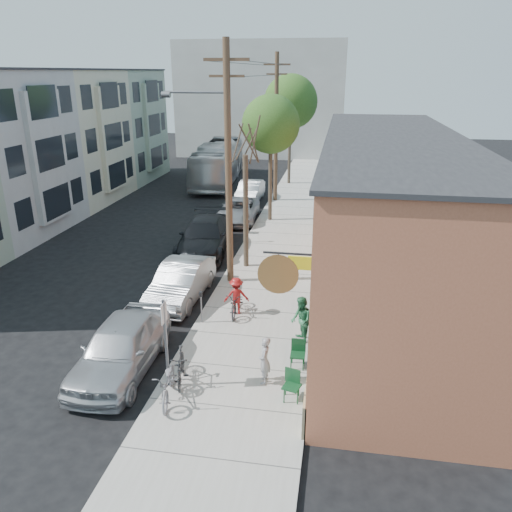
% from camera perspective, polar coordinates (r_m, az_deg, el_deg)
% --- Properties ---
extents(ground, '(120.00, 120.00, 0.00)m').
position_cam_1_polar(ground, '(19.03, -13.36, -8.21)').
color(ground, black).
extents(sidewalk, '(4.50, 58.00, 0.15)m').
position_cam_1_polar(sidewalk, '(27.86, 3.46, 1.80)').
color(sidewalk, '#AAA79E').
rests_on(sidewalk, ground).
extents(cafe_building, '(6.60, 20.20, 6.61)m').
position_cam_1_polar(cafe_building, '(21.13, 14.70, 4.25)').
color(cafe_building, '#A85C3E').
rests_on(cafe_building, ground).
extents(apartment_row, '(6.30, 32.00, 9.00)m').
position_cam_1_polar(apartment_row, '(35.11, -23.45, 11.49)').
color(apartment_row, '#93A58C').
rests_on(apartment_row, ground).
extents(end_cap_building, '(18.00, 8.00, 12.00)m').
position_cam_1_polar(end_cap_building, '(58.05, 0.75, 17.47)').
color(end_cap_building, '#AFAFAA').
rests_on(end_cap_building, ground).
extents(sign_post, '(0.07, 0.45, 2.80)m').
position_cam_1_polar(sign_post, '(14.67, -10.30, -8.92)').
color(sign_post, slate).
rests_on(sign_post, sidewalk).
extents(parking_meter_near, '(0.14, 0.14, 1.24)m').
position_cam_1_polar(parking_meter_near, '(18.47, -6.30, -5.25)').
color(parking_meter_near, slate).
rests_on(parking_meter_near, sidewalk).
extents(parking_meter_far, '(0.14, 0.14, 1.24)m').
position_cam_1_polar(parking_meter_far, '(27.06, -0.91, 3.29)').
color(parking_meter_far, slate).
rests_on(parking_meter_far, sidewalk).
extents(utility_pole_near, '(3.57, 0.28, 10.00)m').
position_cam_1_polar(utility_pole_near, '(20.87, -3.35, 10.62)').
color(utility_pole_near, '#503A28').
rests_on(utility_pole_near, sidewalk).
extents(utility_pole_far, '(1.80, 0.28, 10.00)m').
position_cam_1_polar(utility_pole_far, '(35.59, 2.31, 14.57)').
color(utility_pole_far, '#503A28').
rests_on(utility_pole_far, sidewalk).
extents(tree_bare, '(0.24, 0.24, 5.29)m').
position_cam_1_polar(tree_bare, '(23.16, -1.18, 5.01)').
color(tree_bare, '#44392C').
rests_on(tree_bare, sidewalk).
extents(tree_leafy_mid, '(3.44, 3.44, 7.57)m').
position_cam_1_polar(tree_leafy_mid, '(30.42, 1.71, 14.79)').
color(tree_leafy_mid, '#44392C').
rests_on(tree_leafy_mid, sidewalk).
extents(tree_leafy_far, '(4.26, 4.26, 8.65)m').
position_cam_1_polar(tree_leafy_far, '(41.40, 3.98, 17.17)').
color(tree_leafy_far, '#44392C').
rests_on(tree_leafy_far, sidewalk).
extents(patio_chair_a, '(0.51, 0.51, 0.88)m').
position_cam_1_polar(patio_chair_a, '(15.98, 4.80, -11.16)').
color(patio_chair_a, '#113E1F').
rests_on(patio_chair_a, sidewalk).
extents(patio_chair_b, '(0.62, 0.62, 0.88)m').
position_cam_1_polar(patio_chair_b, '(14.56, 4.10, -14.62)').
color(patio_chair_b, '#113E1F').
rests_on(patio_chair_b, sidewalk).
extents(patron_grey, '(0.39, 0.57, 1.49)m').
position_cam_1_polar(patron_grey, '(15.08, 0.98, -11.83)').
color(patron_grey, gray).
rests_on(patron_grey, sidewalk).
extents(patron_green, '(0.86, 0.97, 1.66)m').
position_cam_1_polar(patron_green, '(17.15, 5.17, -7.32)').
color(patron_green, '#2D7247').
rests_on(patron_green, sidewalk).
extents(cyclist, '(1.05, 0.76, 1.47)m').
position_cam_1_polar(cyclist, '(19.10, -2.25, -4.56)').
color(cyclist, maroon).
rests_on(cyclist, sidewalk).
extents(cyclist_bike, '(0.70, 1.82, 0.94)m').
position_cam_1_polar(cyclist_bike, '(19.21, -2.24, -5.27)').
color(cyclist_bike, black).
rests_on(cyclist_bike, sidewalk).
extents(parked_bike_a, '(0.84, 1.77, 1.02)m').
position_cam_1_polar(parked_bike_a, '(15.39, -8.61, -12.38)').
color(parked_bike_a, black).
rests_on(parked_bike_a, sidewalk).
extents(parked_bike_b, '(1.05, 2.05, 1.03)m').
position_cam_1_polar(parked_bike_b, '(14.71, -9.96, -14.16)').
color(parked_bike_b, slate).
rests_on(parked_bike_b, sidewalk).
extents(car_0, '(2.10, 5.02, 1.70)m').
position_cam_1_polar(car_0, '(16.36, -15.21, -10.01)').
color(car_0, '#B2B5BB').
rests_on(car_0, ground).
extents(car_1, '(1.82, 4.81, 1.57)m').
position_cam_1_polar(car_1, '(20.76, -8.59, -2.97)').
color(car_1, '#9B9EA2').
rests_on(car_1, ground).
extents(car_2, '(2.95, 6.14, 1.72)m').
position_cam_1_polar(car_2, '(26.13, -5.87, 2.28)').
color(car_2, black).
rests_on(car_2, ground).
extents(car_3, '(2.55, 5.09, 1.38)m').
position_cam_1_polar(car_3, '(31.60, -2.03, 5.25)').
color(car_3, '#93959A').
rests_on(car_3, ground).
extents(car_4, '(1.55, 4.42, 1.46)m').
position_cam_1_polar(car_4, '(36.58, -0.67, 7.41)').
color(car_4, '#ACAFB4').
rests_on(car_4, ground).
extents(bus, '(3.79, 12.18, 3.34)m').
position_cam_1_polar(bus, '(42.87, -4.35, 10.56)').
color(bus, silver).
rests_on(bus, ground).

